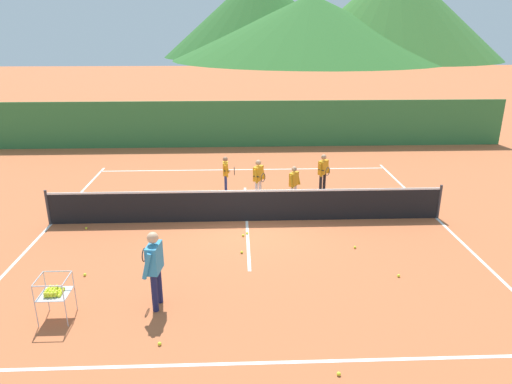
# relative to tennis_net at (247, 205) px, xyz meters

# --- Properties ---
(ground_plane) EXTENTS (120.00, 120.00, 0.00)m
(ground_plane) POSITION_rel_tennis_net_xyz_m (0.00, 0.00, -0.50)
(ground_plane) COLOR #BC6038
(line_baseline_near) EXTENTS (11.50, 0.08, 0.01)m
(line_baseline_near) POSITION_rel_tennis_net_xyz_m (0.00, -6.24, -0.50)
(line_baseline_near) COLOR white
(line_baseline_near) RESTS_ON ground
(line_baseline_far) EXTENTS (11.50, 0.08, 0.01)m
(line_baseline_far) POSITION_rel_tennis_net_xyz_m (0.00, 5.31, -0.50)
(line_baseline_far) COLOR white
(line_baseline_far) RESTS_ON ground
(line_sideline_west) EXTENTS (0.08, 11.55, 0.01)m
(line_sideline_west) POSITION_rel_tennis_net_xyz_m (-5.75, 0.00, -0.50)
(line_sideline_west) COLOR white
(line_sideline_west) RESTS_ON ground
(line_sideline_east) EXTENTS (0.08, 11.55, 0.01)m
(line_sideline_east) POSITION_rel_tennis_net_xyz_m (5.75, 0.00, -0.50)
(line_sideline_east) COLOR white
(line_sideline_east) RESTS_ON ground
(line_service_center) EXTENTS (0.08, 6.08, 0.01)m
(line_service_center) POSITION_rel_tennis_net_xyz_m (0.00, 0.00, -0.50)
(line_service_center) COLOR white
(line_service_center) RESTS_ON ground
(tennis_net) EXTENTS (11.63, 0.08, 1.05)m
(tennis_net) POSITION_rel_tennis_net_xyz_m (0.00, 0.00, 0.00)
(tennis_net) COLOR #333338
(tennis_net) RESTS_ON ground
(instructor) EXTENTS (0.44, 0.80, 1.67)m
(instructor) POSITION_rel_tennis_net_xyz_m (-1.94, -4.42, 0.51)
(instructor) COLOR #191E4C
(instructor) RESTS_ON ground
(student_0) EXTENTS (0.41, 0.61, 1.27)m
(student_0) POSITION_rel_tennis_net_xyz_m (-0.66, 2.63, 0.27)
(student_0) COLOR navy
(student_0) RESTS_ON ground
(student_1) EXTENTS (0.45, 0.73, 1.37)m
(student_1) POSITION_rel_tennis_net_xyz_m (0.43, 1.82, 0.33)
(student_1) COLOR silver
(student_1) RESTS_ON ground
(student_2) EXTENTS (0.43, 0.48, 1.27)m
(student_2) POSITION_rel_tennis_net_xyz_m (1.56, 1.40, 0.26)
(student_2) COLOR silver
(student_2) RESTS_ON ground
(student_3) EXTENTS (0.49, 0.72, 1.37)m
(student_3) POSITION_rel_tennis_net_xyz_m (2.70, 2.44, 0.32)
(student_3) COLOR black
(student_3) RESTS_ON ground
(ball_cart) EXTENTS (0.58, 0.58, 0.90)m
(ball_cart) POSITION_rel_tennis_net_xyz_m (-3.86, -4.76, 0.10)
(ball_cart) COLOR #B7B7BC
(ball_cart) RESTS_ON ground
(tennis_ball_0) EXTENTS (0.07, 0.07, 0.07)m
(tennis_ball_0) POSITION_rel_tennis_net_xyz_m (-0.01, -0.94, -0.47)
(tennis_ball_0) COLOR yellow
(tennis_ball_0) RESTS_ON ground
(tennis_ball_1) EXTENTS (0.07, 0.07, 0.07)m
(tennis_ball_1) POSITION_rel_tennis_net_xyz_m (3.44, -3.44, -0.47)
(tennis_ball_1) COLOR yellow
(tennis_ball_1) RESTS_ON ground
(tennis_ball_2) EXTENTS (0.07, 0.07, 0.07)m
(tennis_ball_2) POSITION_rel_tennis_net_xyz_m (-0.18, -2.10, -0.47)
(tennis_ball_2) COLOR yellow
(tennis_ball_2) RESTS_ON ground
(tennis_ball_3) EXTENTS (0.07, 0.07, 0.07)m
(tennis_ball_3) POSITION_rel_tennis_net_xyz_m (-4.61, -0.41, -0.47)
(tennis_ball_3) COLOR yellow
(tennis_ball_3) RESTS_ON ground
(tennis_ball_4) EXTENTS (0.07, 0.07, 0.07)m
(tennis_ball_4) POSITION_rel_tennis_net_xyz_m (2.79, -1.94, -0.47)
(tennis_ball_4) COLOR yellow
(tennis_ball_4) RESTS_ON ground
(tennis_ball_5) EXTENTS (0.07, 0.07, 0.07)m
(tennis_ball_5) POSITION_rel_tennis_net_xyz_m (1.38, -6.59, -0.47)
(tennis_ball_5) COLOR yellow
(tennis_ball_5) RESTS_ON ground
(tennis_ball_6) EXTENTS (0.07, 0.07, 0.07)m
(tennis_ball_6) POSITION_rel_tennis_net_xyz_m (-3.83, -3.11, -0.47)
(tennis_ball_6) COLOR yellow
(tennis_ball_6) RESTS_ON ground
(tennis_ball_7) EXTENTS (0.07, 0.07, 0.07)m
(tennis_ball_7) POSITION_rel_tennis_net_xyz_m (-0.12, -1.09, -0.47)
(tennis_ball_7) COLOR yellow
(tennis_ball_7) RESTS_ON ground
(tennis_ball_8) EXTENTS (0.07, 0.07, 0.07)m
(tennis_ball_8) POSITION_rel_tennis_net_xyz_m (-1.71, -5.69, -0.47)
(tennis_ball_8) COLOR yellow
(tennis_ball_8) RESTS_ON ground
(windscreen_fence) EXTENTS (25.29, 0.08, 2.21)m
(windscreen_fence) POSITION_rel_tennis_net_xyz_m (0.00, 9.17, 0.60)
(windscreen_fence) COLOR #33753D
(windscreen_fence) RESTS_ON ground
(hill_0) EXTENTS (48.99, 48.99, 11.01)m
(hill_0) POSITION_rel_tennis_net_xyz_m (12.90, 73.97, 5.01)
(hill_0) COLOR #2D6628
(hill_0) RESTS_ON ground
(hill_1) EXTENTS (37.52, 37.52, 15.96)m
(hill_1) POSITION_rel_tennis_net_xyz_m (4.29, 84.01, 7.48)
(hill_1) COLOR #2D6628
(hill_1) RESTS_ON ground
(hill_2) EXTENTS (38.55, 38.55, 16.82)m
(hill_2) POSITION_rel_tennis_net_xyz_m (28.20, 75.64, 7.91)
(hill_2) COLOR #38702D
(hill_2) RESTS_ON ground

